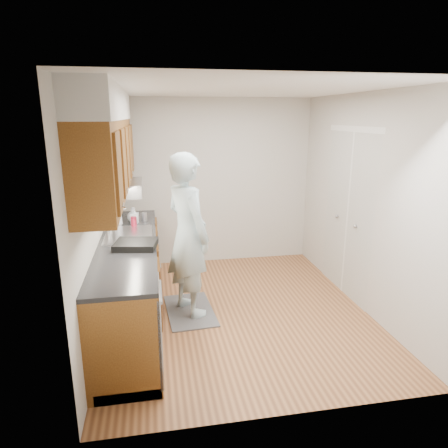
% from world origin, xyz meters
% --- Properties ---
extents(floor, '(3.50, 3.50, 0.00)m').
position_xyz_m(floor, '(0.00, 0.00, 0.00)').
color(floor, '#9B653B').
rests_on(floor, ground).
extents(ceiling, '(3.50, 3.50, 0.00)m').
position_xyz_m(ceiling, '(0.00, 0.00, 2.50)').
color(ceiling, white).
rests_on(ceiling, wall_left).
extents(wall_left, '(0.02, 3.50, 2.50)m').
position_xyz_m(wall_left, '(-1.50, 0.00, 1.25)').
color(wall_left, beige).
rests_on(wall_left, floor).
extents(wall_right, '(0.02, 3.50, 2.50)m').
position_xyz_m(wall_right, '(1.50, 0.00, 1.25)').
color(wall_right, beige).
rests_on(wall_right, floor).
extents(wall_back, '(3.00, 0.02, 2.50)m').
position_xyz_m(wall_back, '(0.00, 1.75, 1.25)').
color(wall_back, beige).
rests_on(wall_back, floor).
extents(counter, '(0.64, 2.80, 1.30)m').
position_xyz_m(counter, '(-1.20, -0.00, 0.49)').
color(counter, brown).
rests_on(counter, floor).
extents(upper_cabinets, '(0.47, 2.80, 1.21)m').
position_xyz_m(upper_cabinets, '(-1.33, 0.05, 1.95)').
color(upper_cabinets, brown).
rests_on(upper_cabinets, wall_left).
extents(closet_door, '(0.02, 1.22, 2.05)m').
position_xyz_m(closet_door, '(1.49, 0.30, 1.02)').
color(closet_door, silver).
rests_on(closet_door, wall_right).
extents(floor_mat, '(0.59, 0.93, 0.02)m').
position_xyz_m(floor_mat, '(-0.54, 0.08, 0.01)').
color(floor_mat, slate).
rests_on(floor_mat, floor).
extents(person, '(0.77, 0.88, 2.10)m').
position_xyz_m(person, '(-0.54, 0.08, 1.07)').
color(person, '#A9C5CE').
rests_on(person, floor_mat).
extents(soap_bottle_a, '(0.14, 0.14, 0.30)m').
position_xyz_m(soap_bottle_a, '(-1.35, 0.64, 1.09)').
color(soap_bottle_a, white).
rests_on(soap_bottle_a, counter).
extents(soap_bottle_b, '(0.10, 0.11, 0.20)m').
position_xyz_m(soap_bottle_b, '(-1.15, 0.71, 1.04)').
color(soap_bottle_b, white).
rests_on(soap_bottle_b, counter).
extents(soap_bottle_c, '(0.20, 0.20, 0.18)m').
position_xyz_m(soap_bottle_c, '(-1.17, 0.81, 1.03)').
color(soap_bottle_c, white).
rests_on(soap_bottle_c, counter).
extents(soda_can, '(0.08, 0.08, 0.13)m').
position_xyz_m(soda_can, '(-1.15, 0.53, 1.00)').
color(soda_can, '#B71F39').
rests_on(soda_can, counter).
extents(steel_can, '(0.08, 0.08, 0.11)m').
position_xyz_m(steel_can, '(-1.03, 0.79, 1.00)').
color(steel_can, '#A5A5AA').
rests_on(steel_can, counter).
extents(dish_rack, '(0.46, 0.41, 0.06)m').
position_xyz_m(dish_rack, '(-1.10, -0.26, 0.97)').
color(dish_rack, black).
rests_on(dish_rack, counter).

